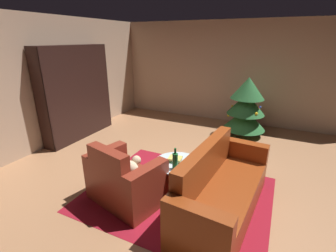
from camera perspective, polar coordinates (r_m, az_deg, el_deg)
ground_plane at (r=3.97m, az=4.03°, el=-12.64°), size 7.85×7.85×0.00m
wall_back at (r=6.59m, az=15.25°, el=12.03°), size 6.27×0.06×2.59m
wall_left at (r=5.38m, az=-28.44°, el=8.64°), size 0.06×6.66×2.59m
area_rug at (r=3.66m, az=2.31°, el=-15.78°), size 2.55×2.10×0.01m
bookshelf_unit at (r=5.78m, az=-19.98°, el=7.31°), size 0.34×1.78×2.02m
armchair_red at (r=3.41m, az=-10.33°, el=-12.76°), size 1.12×0.88×0.87m
couch_red at (r=3.23m, az=12.43°, el=-15.05°), size 0.87×1.95×0.90m
coffee_table at (r=3.49m, az=2.18°, el=-9.32°), size 0.68×0.68×0.48m
book_stack_on_table at (r=3.47m, az=1.70°, el=-7.93°), size 0.20×0.18×0.06m
bottle_on_table at (r=3.25m, az=1.69°, el=-8.28°), size 0.07×0.07×0.31m
decorated_tree at (r=5.73m, az=18.06°, el=4.50°), size 0.94×0.94×1.35m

